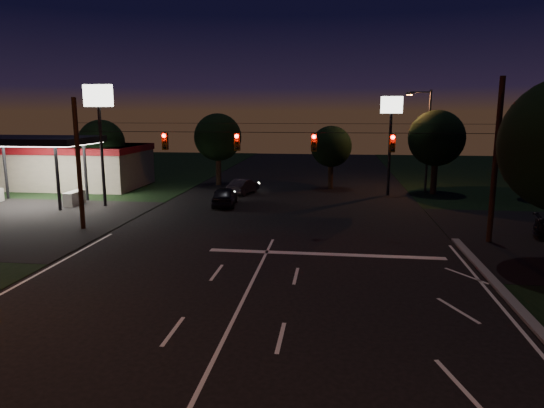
# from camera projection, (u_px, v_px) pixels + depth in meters

# --- Properties ---
(ground) EXTENTS (140.00, 140.00, 0.00)m
(ground) POSITION_uv_depth(u_px,v_px,m) (211.00, 366.00, 13.91)
(ground) COLOR black
(ground) RESTS_ON ground
(stop_bar) EXTENTS (12.00, 0.50, 0.01)m
(stop_bar) POSITION_uv_depth(u_px,v_px,m) (325.00, 254.00, 24.73)
(stop_bar) COLOR silver
(stop_bar) RESTS_ON ground
(utility_pole_right) EXTENTS (0.30, 0.30, 9.00)m
(utility_pole_right) POSITION_uv_depth(u_px,v_px,m) (488.00, 242.00, 26.99)
(utility_pole_right) COLOR black
(utility_pole_right) RESTS_ON ground
(utility_pole_left) EXTENTS (0.28, 0.28, 8.00)m
(utility_pole_left) POSITION_uv_depth(u_px,v_px,m) (83.00, 229.00, 30.05)
(utility_pole_left) COLOR black
(utility_pole_left) RESTS_ON ground
(signal_span) EXTENTS (24.00, 0.40, 1.56)m
(signal_span) POSITION_uv_depth(u_px,v_px,m) (275.00, 141.00, 27.44)
(signal_span) COLOR black
(signal_span) RESTS_ON ground
(gas_station) EXTENTS (14.20, 16.10, 5.25)m
(gas_station) POSITION_uv_depth(u_px,v_px,m) (66.00, 163.00, 45.84)
(gas_station) COLOR gray
(gas_station) RESTS_ON ground
(pole_sign_left_near) EXTENTS (2.20, 0.30, 9.10)m
(pole_sign_left_near) POSITION_uv_depth(u_px,v_px,m) (99.00, 114.00, 35.80)
(pole_sign_left_near) COLOR black
(pole_sign_left_near) RESTS_ON ground
(pole_sign_right) EXTENTS (1.80, 0.30, 8.40)m
(pole_sign_right) POSITION_uv_depth(u_px,v_px,m) (391.00, 122.00, 40.93)
(pole_sign_right) COLOR black
(pole_sign_right) RESTS_ON ground
(street_light_right_far) EXTENTS (2.20, 0.35, 9.00)m
(street_light_right_far) POSITION_uv_depth(u_px,v_px,m) (425.00, 133.00, 42.65)
(street_light_right_far) COLOR black
(street_light_right_far) RESTS_ON ground
(tree_far_a) EXTENTS (4.20, 4.20, 6.42)m
(tree_far_a) POSITION_uv_depth(u_px,v_px,m) (102.00, 143.00, 44.72)
(tree_far_a) COLOR black
(tree_far_a) RESTS_ON ground
(tree_far_b) EXTENTS (4.60, 4.60, 6.98)m
(tree_far_b) POSITION_uv_depth(u_px,v_px,m) (218.00, 138.00, 47.29)
(tree_far_b) COLOR black
(tree_far_b) RESTS_ON ground
(tree_far_c) EXTENTS (3.80, 3.80, 5.86)m
(tree_far_c) POSITION_uv_depth(u_px,v_px,m) (331.00, 147.00, 45.02)
(tree_far_c) COLOR black
(tree_far_c) RESTS_ON ground
(tree_far_d) EXTENTS (4.80, 4.80, 7.30)m
(tree_far_d) POSITION_uv_depth(u_px,v_px,m) (436.00, 139.00, 41.78)
(tree_far_d) COLOR black
(tree_far_d) RESTS_ON ground
(tree_far_e) EXTENTS (4.00, 4.00, 6.18)m
(tree_far_e) POSITION_uv_depth(u_px,v_px,m) (544.00, 150.00, 38.93)
(tree_far_e) COLOR black
(tree_far_e) RESTS_ON ground
(car_oncoming_a) EXTENTS (2.21, 4.50, 1.48)m
(car_oncoming_a) POSITION_uv_depth(u_px,v_px,m) (225.00, 196.00, 37.32)
(car_oncoming_a) COLOR black
(car_oncoming_a) RESTS_ON ground
(car_oncoming_b) EXTENTS (2.31, 4.20, 1.31)m
(car_oncoming_b) POSITION_uv_depth(u_px,v_px,m) (243.00, 186.00, 42.73)
(car_oncoming_b) COLOR black
(car_oncoming_b) RESTS_ON ground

